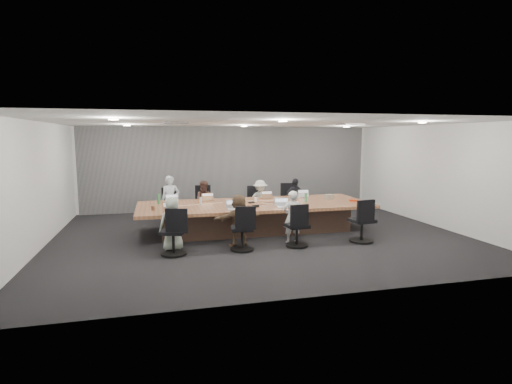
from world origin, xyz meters
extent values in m
cube|color=black|center=(0.00, 0.00, 0.00)|extent=(10.00, 8.00, 0.00)
cube|color=white|center=(0.00, 0.00, 2.80)|extent=(10.00, 8.00, 0.00)
cube|color=silver|center=(0.00, 4.00, 1.40)|extent=(10.00, 0.00, 2.80)
cube|color=silver|center=(0.00, -4.00, 1.40)|extent=(10.00, 0.00, 2.80)
cube|color=silver|center=(-5.00, 0.00, 1.40)|extent=(0.00, 8.00, 2.80)
cube|color=silver|center=(5.00, 0.00, 1.40)|extent=(0.00, 8.00, 2.80)
cube|color=gray|center=(0.00, 3.92, 1.40)|extent=(9.80, 0.04, 2.80)
cube|color=#4D3429|center=(0.00, 0.50, 0.33)|extent=(4.80, 1.40, 0.66)
cube|color=#975F3E|center=(0.00, 0.50, 0.70)|extent=(6.00, 2.20, 0.08)
imported|color=#A8B5C2|center=(-2.12, 1.85, 0.69)|extent=(0.53, 0.37, 1.39)
cube|color=#B2B2B7|center=(-2.12, 1.30, 0.75)|extent=(0.34, 0.25, 0.02)
imported|color=#482E28|center=(-1.14, 1.85, 0.61)|extent=(0.65, 0.54, 1.22)
cube|color=#8C6647|center=(-1.14, 1.30, 0.75)|extent=(0.34, 0.25, 0.02)
imported|color=#ADB5AC|center=(0.49, 1.85, 0.59)|extent=(0.77, 0.44, 1.19)
cube|color=#8C6647|center=(0.49, 1.30, 0.75)|extent=(0.31, 0.22, 0.02)
imported|color=black|center=(1.58, 1.85, 0.61)|extent=(0.76, 0.43, 1.22)
cube|color=#B2B2B7|center=(1.58, 1.30, 0.75)|extent=(0.32, 0.23, 0.02)
imported|color=gray|center=(-2.18, -0.85, 0.59)|extent=(0.65, 0.50, 1.19)
cube|color=#8C6647|center=(-2.18, -0.30, 0.75)|extent=(0.33, 0.25, 0.02)
imported|color=brown|center=(-0.71, -0.85, 0.60)|extent=(1.15, 0.54, 1.19)
cube|color=#B2B2B7|center=(-0.71, -0.30, 0.75)|extent=(0.31, 0.23, 0.02)
imported|color=silver|center=(0.55, -0.85, 0.61)|extent=(0.46, 0.32, 1.23)
cube|color=#B2B2B7|center=(0.55, -0.30, 0.75)|extent=(0.39, 0.30, 0.02)
cylinder|color=#388548|center=(-2.45, 0.97, 0.88)|extent=(0.08, 0.08, 0.27)
cylinder|color=#388548|center=(1.35, 0.34, 0.86)|extent=(0.07, 0.07, 0.24)
cylinder|color=silver|center=(-1.41, 0.59, 0.84)|extent=(0.07, 0.07, 0.20)
cylinder|color=white|center=(0.08, 0.77, 0.79)|extent=(0.10, 0.10, 0.10)
cylinder|color=white|center=(1.10, 0.73, 0.80)|extent=(0.09, 0.09, 0.11)
cylinder|color=brown|center=(-2.59, 0.09, 0.79)|extent=(0.11, 0.11, 0.11)
cube|color=black|center=(-0.47, 0.38, 0.75)|extent=(0.16, 0.11, 0.03)
cube|color=black|center=(-0.08, 0.54, 0.75)|extent=(0.18, 0.15, 0.03)
cube|color=black|center=(-0.14, -0.13, 0.77)|extent=(0.17, 0.08, 0.06)
cube|color=gray|center=(2.18, 0.70, 0.81)|extent=(0.27, 0.21, 0.13)
cube|color=red|center=(2.65, 0.18, 0.76)|extent=(0.23, 0.18, 0.04)
camera|label=1|loc=(-2.48, -9.49, 2.44)|focal=28.00mm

